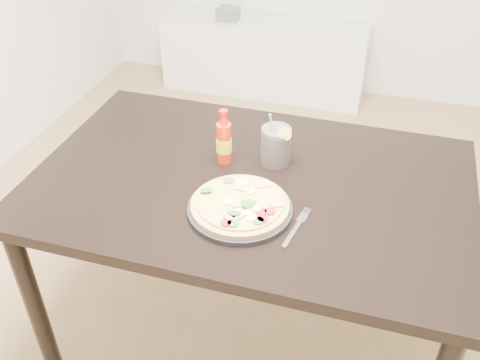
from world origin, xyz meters
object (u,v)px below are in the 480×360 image
(hot_sauce_bottle, at_px, (224,142))
(cola_cup, at_px, (276,147))
(dining_table, at_px, (250,199))
(fork, at_px, (297,226))
(plate, at_px, (240,209))
(pizza, at_px, (241,204))
(media_console, at_px, (264,58))

(hot_sauce_bottle, xyz_separation_m, cola_cup, (0.17, 0.04, -0.01))
(cola_cup, bearing_deg, hot_sauce_bottle, -165.55)
(dining_table, height_order, fork, fork)
(plate, distance_m, fork, 0.18)
(plate, distance_m, pizza, 0.02)
(media_console, bearing_deg, plate, -77.41)
(pizza, bearing_deg, plate, 150.73)
(plate, relative_size, hot_sauce_bottle, 1.62)
(fork, xyz_separation_m, media_console, (-0.68, 2.26, -0.50))
(media_console, bearing_deg, pizza, -77.36)
(plate, relative_size, pizza, 1.07)
(fork, height_order, media_console, fork)
(cola_cup, height_order, media_console, cola_cup)
(pizza, distance_m, media_console, 2.36)
(plate, height_order, cola_cup, cola_cup)
(dining_table, bearing_deg, hot_sauce_bottle, 146.70)
(dining_table, height_order, hot_sauce_bottle, hot_sauce_bottle)
(dining_table, bearing_deg, fork, -44.15)
(dining_table, height_order, media_console, dining_table)
(pizza, xyz_separation_m, hot_sauce_bottle, (-0.13, 0.24, 0.05))
(dining_table, relative_size, media_console, 1.00)
(dining_table, distance_m, pizza, 0.20)
(plate, xyz_separation_m, cola_cup, (0.04, 0.28, 0.05))
(pizza, height_order, cola_cup, cola_cup)
(pizza, height_order, media_console, pizza)
(dining_table, relative_size, fork, 7.44)
(plate, bearing_deg, cola_cup, 82.35)
(dining_table, distance_m, plate, 0.19)
(plate, relative_size, cola_cup, 1.66)
(plate, xyz_separation_m, pizza, (0.00, -0.00, 0.02))
(plate, relative_size, media_console, 0.22)
(hot_sauce_bottle, bearing_deg, dining_table, -33.30)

